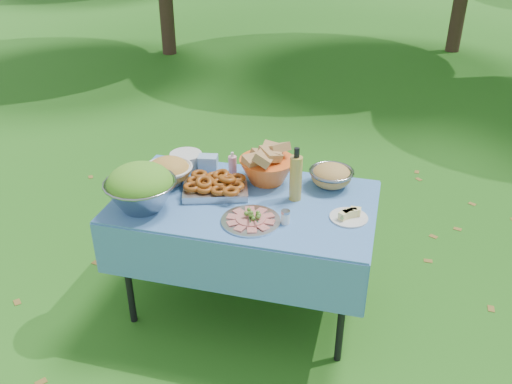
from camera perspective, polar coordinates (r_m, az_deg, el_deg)
ground at (r=3.51m, az=-1.07°, el=-11.65°), size 80.00×80.00×0.00m
picnic_table at (r=3.28m, az=-1.13°, el=-6.61°), size 1.46×0.86×0.76m
salad_bowl at (r=3.00m, az=-12.08°, el=0.51°), size 0.49×0.49×0.26m
pasta_bowl_white at (r=3.26m, az=-9.21°, el=2.23°), size 0.30×0.30×0.16m
plate_stack at (r=3.45m, az=-7.37°, el=3.39°), size 0.23×0.23×0.09m
wipes_box at (r=3.37m, az=-5.07°, el=2.98°), size 0.13×0.10×0.11m
sanitizer_bottle at (r=3.32m, az=-2.49°, el=3.03°), size 0.06×0.06×0.15m
bread_bowl at (r=3.22m, az=1.16°, el=2.91°), size 0.43×0.43×0.22m
pasta_bowl_steel at (r=3.21m, az=7.93°, el=1.74°), size 0.33×0.33×0.14m
fried_tray at (r=3.13m, az=-4.31°, el=0.63°), size 0.43×0.36×0.09m
charcuterie_platter at (r=2.85m, az=-0.56°, el=-2.51°), size 0.32×0.32×0.07m
oil_bottle at (r=3.01m, az=4.23°, el=1.89°), size 0.09×0.09×0.32m
cheese_plate at (r=2.93m, az=9.77°, el=-2.27°), size 0.21×0.21×0.06m
shaker at (r=2.84m, az=3.11°, el=-2.64°), size 0.06×0.06×0.08m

